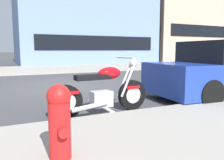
# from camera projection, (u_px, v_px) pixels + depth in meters

# --- Properties ---
(ground_plane) EXTENTS (260.00, 260.00, 0.00)m
(ground_plane) POSITION_uv_depth(u_px,v_px,m) (65.00, 86.00, 8.07)
(ground_plane) COLOR #3D3D3F
(sidewalk_far_curb) EXTENTS (120.00, 5.00, 0.14)m
(sidewalk_far_curb) POSITION_uv_depth(u_px,v_px,m) (188.00, 64.00, 19.17)
(sidewalk_far_curb) COLOR gray
(sidewalk_far_curb) RESTS_ON ground
(parking_stall_stripe) EXTENTS (0.12, 2.20, 0.01)m
(parking_stall_stripe) POSITION_uv_depth(u_px,v_px,m) (108.00, 109.00, 4.82)
(parking_stall_stripe) COLOR silver
(parking_stall_stripe) RESTS_ON ground
(parked_motorcycle) EXTENTS (2.04, 0.62, 1.11)m
(parked_motorcycle) POSITION_uv_depth(u_px,v_px,m) (102.00, 92.00, 4.49)
(parked_motorcycle) COLOR black
(parked_motorcycle) RESTS_ON ground
(fire_hydrant) EXTENTS (0.24, 0.36, 0.76)m
(fire_hydrant) POSITION_uv_depth(u_px,v_px,m) (59.00, 120.00, 2.30)
(fire_hydrant) COLOR red
(fire_hydrant) RESTS_ON sidewalk_near_curb
(townhouse_behind_pole) EXTENTS (11.52, 9.05, 8.14)m
(townhouse_behind_pole) POSITION_uv_depth(u_px,v_px,m) (81.00, 20.00, 21.74)
(townhouse_behind_pole) COLOR #6B84B2
(townhouse_behind_pole) RESTS_ON ground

